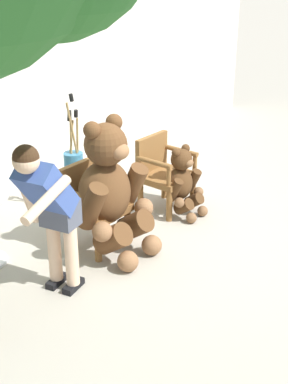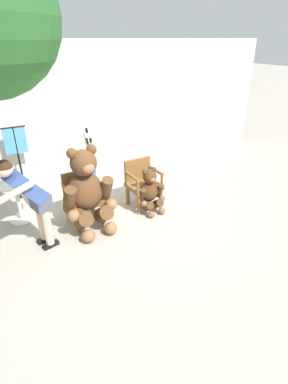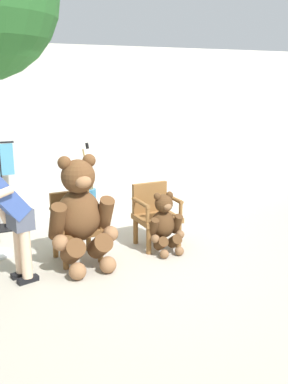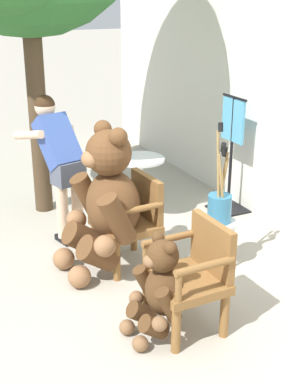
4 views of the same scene
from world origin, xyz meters
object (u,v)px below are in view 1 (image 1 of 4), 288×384
at_px(teddy_bear_large, 110,190).
at_px(teddy_bear_small, 183,182).
at_px(wooden_chair_right, 163,171).
at_px(person_visitor, 49,204).
at_px(white_stool, 75,183).
at_px(wooden_chair_left, 92,203).
at_px(brush_bucket, 74,159).

relative_size(teddy_bear_large, teddy_bear_small, 1.69).
bearing_deg(wooden_chair_right, teddy_bear_small, -89.47).
bearing_deg(teddy_bear_small, person_visitor, -176.54).
relative_size(teddy_bear_large, person_visitor, 0.94).
xyz_separation_m(teddy_bear_small, white_stool, (-0.74, 0.99, -0.05)).
xyz_separation_m(wooden_chair_right, teddy_bear_small, (0.00, -0.29, -0.06)).
relative_size(wooden_chair_left, wooden_chair_right, 1.00).
relative_size(wooden_chair_right, person_visitor, 0.58).
xyz_separation_m(teddy_bear_large, person_visitor, (-0.87, -0.15, 0.21)).
relative_size(wooden_chair_left, white_stool, 1.87).
bearing_deg(teddy_bear_large, white_stool, 67.52).
bearing_deg(teddy_bear_large, wooden_chair_left, 91.99).
bearing_deg(white_stool, wooden_chair_left, -119.96).
height_order(wooden_chair_left, wooden_chair_right, same).
height_order(wooden_chair_left, person_visitor, person_visitor).
bearing_deg(wooden_chair_left, teddy_bear_small, -14.03).
bearing_deg(person_visitor, wooden_chair_right, 11.49).
xyz_separation_m(wooden_chair_right, person_visitor, (-2.00, -0.41, 0.43)).
height_order(teddy_bear_small, white_stool, teddy_bear_small).
bearing_deg(white_stool, brush_bucket, -36.72).
bearing_deg(teddy_bear_small, teddy_bear_large, 178.50).
height_order(wooden_chair_right, teddy_bear_large, teddy_bear_large).
bearing_deg(teddy_bear_small, wooden_chair_right, 90.53).
relative_size(teddy_bear_large, white_stool, 3.02).
distance_m(wooden_chair_left, brush_bucket, 0.83).
bearing_deg(teddy_bear_large, brush_bucket, 67.45).
bearing_deg(teddy_bear_small, brush_bucket, 126.59).
distance_m(teddy_bear_small, white_stool, 1.24).
relative_size(person_visitor, brush_bucket, 1.57).
bearing_deg(wooden_chair_left, wooden_chair_right, 0.01).
xyz_separation_m(teddy_bear_small, brush_bucket, (-0.74, 0.99, 0.24)).
height_order(person_visitor, brush_bucket, person_visitor).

